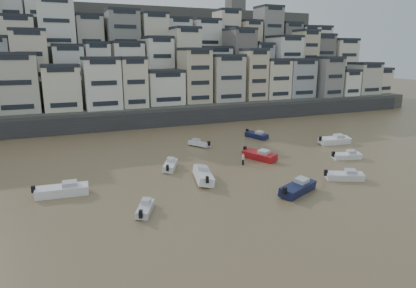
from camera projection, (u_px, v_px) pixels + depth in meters
name	position (u px, v px, depth m)	size (l,w,h in m)	color
harbor_wall	(169.00, 118.00, 85.30)	(140.00, 3.00, 3.50)	#38383A
hillside	(145.00, 64.00, 120.00)	(141.04, 66.00, 50.00)	#4C4C47
boat_a	(298.00, 186.00, 44.13)	(6.37, 2.08, 1.74)	#13183B
boat_b	(345.00, 175.00, 48.81)	(5.27, 1.72, 1.44)	silver
boat_c	(203.00, 174.00, 48.43)	(6.68, 2.19, 1.82)	white
boat_d	(347.00, 155.00, 58.53)	(4.97, 1.63, 1.36)	white
boat_e	(259.00, 154.00, 58.25)	(6.32, 2.07, 1.72)	#A61419
boat_f	(170.00, 164.00, 53.56)	(5.24, 1.72, 1.43)	silver
boat_g	(335.00, 139.00, 68.20)	(6.50, 2.13, 1.77)	white
boat_h	(199.00, 143.00, 66.56)	(4.66, 1.52, 1.27)	silver
boat_i	(256.00, 134.00, 73.02)	(5.55, 1.82, 1.51)	#14183F
boat_j	(145.00, 207.00, 38.85)	(4.45, 1.46, 1.21)	silver
boat_k	(62.00, 188.00, 43.41)	(6.47, 2.12, 1.76)	white
person_pink	(243.00, 159.00, 55.41)	(0.44, 0.44, 1.74)	#EDA8A7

